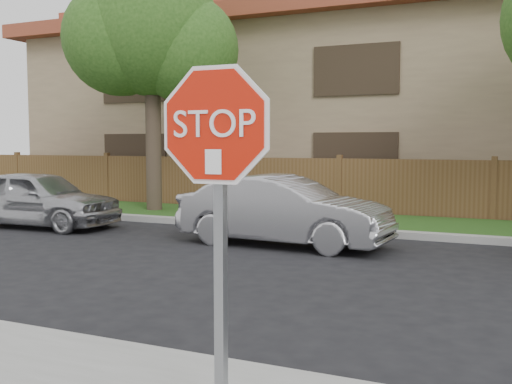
% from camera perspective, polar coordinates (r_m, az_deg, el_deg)
% --- Properties ---
extents(far_curb, '(70.00, 0.30, 0.15)m').
position_cam_1_polar(far_curb, '(13.02, 20.91, -4.27)').
color(far_curb, gray).
rests_on(far_curb, ground).
extents(grass_strip, '(70.00, 3.00, 0.12)m').
position_cam_1_polar(grass_strip, '(14.65, 21.30, -3.37)').
color(grass_strip, '#1E4714').
rests_on(grass_strip, ground).
extents(fence, '(70.00, 0.12, 1.60)m').
position_cam_1_polar(fence, '(16.16, 21.69, -0.01)').
color(fence, brown).
rests_on(fence, ground).
extents(apartment_building, '(35.20, 9.20, 7.20)m').
position_cam_1_polar(apartment_building, '(21.76, 22.61, 8.29)').
color(apartment_building, '#8E7658').
rests_on(apartment_building, ground).
extents(tree_left, '(4.80, 3.90, 7.78)m').
position_cam_1_polar(tree_left, '(17.55, -10.09, 15.10)').
color(tree_left, '#382B21').
rests_on(tree_left, ground).
extents(stop_sign, '(1.01, 0.13, 2.55)m').
position_cam_1_polar(stop_sign, '(3.66, -3.75, 1.34)').
color(stop_sign, gray).
rests_on(stop_sign, sidewalk_near).
extents(sedan_far_left, '(4.14, 1.81, 1.39)m').
position_cam_1_polar(sedan_far_left, '(15.36, -20.00, -0.59)').
color(sedan_far_left, '#ADAEB2').
rests_on(sedan_far_left, ground).
extents(sedan_left, '(4.30, 1.70, 1.39)m').
position_cam_1_polar(sedan_left, '(11.86, 2.67, -1.80)').
color(sedan_left, '#A1A1A5').
rests_on(sedan_left, ground).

